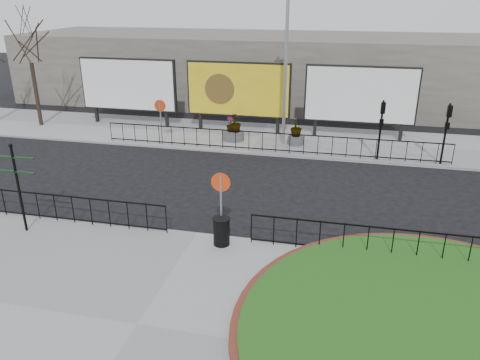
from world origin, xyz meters
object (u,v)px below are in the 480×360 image
(litter_bin, at_px, (221,231))
(fingerpost_sign, at_px, (17,179))
(lamp_post, at_px, (286,57))
(planter_b, at_px, (236,129))
(billboard_mid, at_px, (238,90))
(planter_a, at_px, (231,132))
(planter_c, at_px, (296,133))

(litter_bin, bearing_deg, fingerpost_sign, -175.33)
(fingerpost_sign, bearing_deg, lamp_post, 61.65)
(lamp_post, xyz_separation_m, litter_bin, (-0.46, -11.60, -4.22))
(litter_bin, height_order, planter_b, planter_b)
(billboard_mid, distance_m, fingerpost_sign, 14.83)
(billboard_mid, bearing_deg, litter_bin, -79.35)
(billboard_mid, relative_size, lamp_post, 0.67)
(lamp_post, bearing_deg, fingerpost_sign, -121.45)
(billboard_mid, relative_size, planter_a, 4.64)
(lamp_post, xyz_separation_m, planter_b, (-2.71, -0.00, -4.08))
(litter_bin, relative_size, planter_c, 0.62)
(planter_b, height_order, planter_c, planter_b)
(litter_bin, bearing_deg, planter_c, 84.34)
(lamp_post, xyz_separation_m, planter_a, (-3.01, -0.00, -4.26))
(planter_a, xyz_separation_m, planter_c, (3.70, 0.00, 0.20))
(lamp_post, bearing_deg, billboard_mid, 146.75)
(lamp_post, distance_m, planter_a, 5.22)
(billboard_mid, xyz_separation_m, planter_a, (-0.00, -1.97, -2.04))
(lamp_post, height_order, litter_bin, lamp_post)
(billboard_mid, height_order, fingerpost_sign, billboard_mid)
(fingerpost_sign, xyz_separation_m, planter_c, (8.14, 12.17, -1.29))
(planter_b, bearing_deg, litter_bin, -79.02)
(lamp_post, distance_m, fingerpost_sign, 14.53)
(litter_bin, height_order, planter_a, planter_a)
(planter_a, distance_m, planter_b, 0.35)
(lamp_post, height_order, fingerpost_sign, lamp_post)
(billboard_mid, relative_size, litter_bin, 6.40)
(fingerpost_sign, relative_size, litter_bin, 3.32)
(lamp_post, relative_size, planter_b, 5.79)
(planter_c, bearing_deg, lamp_post, 180.00)
(lamp_post, relative_size, litter_bin, 9.53)
(lamp_post, bearing_deg, litter_bin, -92.25)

